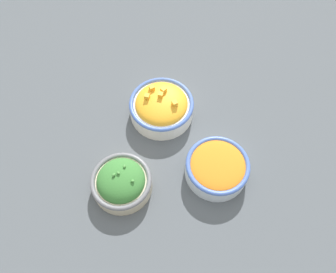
# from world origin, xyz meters

# --- Properties ---
(ground_plane) EXTENTS (3.00, 3.00, 0.00)m
(ground_plane) POSITION_xyz_m (0.00, 0.00, 0.00)
(ground_plane) COLOR #4C5156
(bowl_broccoli) EXTENTS (0.15, 0.15, 0.08)m
(bowl_broccoli) POSITION_xyz_m (-0.10, 0.14, 0.03)
(bowl_broccoli) COLOR beige
(bowl_broccoli) RESTS_ON ground_plane
(bowl_carrots) EXTENTS (0.16, 0.16, 0.06)m
(bowl_carrots) POSITION_xyz_m (-0.11, -0.10, 0.03)
(bowl_carrots) COLOR silver
(bowl_carrots) RESTS_ON ground_plane
(bowl_squash) EXTENTS (0.18, 0.18, 0.08)m
(bowl_squash) POSITION_xyz_m (0.09, 0.00, 0.04)
(bowl_squash) COLOR silver
(bowl_squash) RESTS_ON ground_plane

